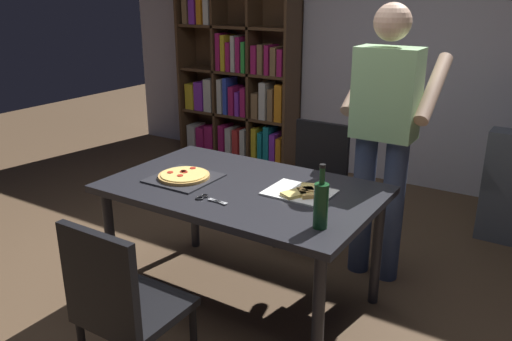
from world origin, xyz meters
TOP-DOWN VIEW (x-y plane):
  - ground_plane at (0.00, 0.00)m, footprint 12.00×12.00m
  - back_wall at (0.00, 2.60)m, footprint 6.40×0.10m
  - dining_table at (0.00, 0.00)m, footprint 1.55×0.96m
  - chair_near_camera at (-0.00, -0.97)m, footprint 0.42×0.42m
  - chair_far_side at (0.00, 0.97)m, footprint 0.42×0.42m
  - bookshelf at (-1.63, 2.37)m, footprint 1.40×0.35m
  - person_serving_pizza at (0.57, 0.75)m, footprint 0.55×0.54m
  - pepperoni_pizza_on_tray at (-0.36, -0.09)m, footprint 0.37×0.37m
  - pizza_slices_on_towel at (0.35, 0.07)m, footprint 0.36×0.28m
  - wine_bottle at (0.62, -0.26)m, footprint 0.07×0.07m
  - kitchen_scissors at (-0.04, -0.27)m, footprint 0.19×0.09m

SIDE VIEW (x-z plane):
  - ground_plane at x=0.00m, z-range 0.00..0.00m
  - chair_near_camera at x=0.00m, z-range 0.06..0.96m
  - chair_far_side at x=0.00m, z-range 0.06..0.96m
  - dining_table at x=0.00m, z-range 0.30..1.05m
  - kitchen_scissors at x=-0.04m, z-range 0.75..0.76m
  - pizza_slices_on_towel at x=0.35m, z-range 0.75..0.78m
  - pepperoni_pizza_on_tray at x=-0.36m, z-range 0.75..0.78m
  - bookshelf at x=-1.63m, z-range -0.12..1.83m
  - wine_bottle at x=0.62m, z-range 0.71..1.03m
  - person_serving_pizza at x=0.57m, z-range 0.12..1.87m
  - back_wall at x=0.00m, z-range 0.00..2.80m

